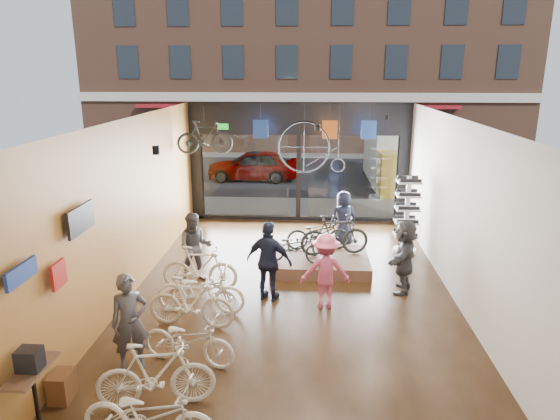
# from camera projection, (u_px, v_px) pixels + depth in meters

# --- Properties ---
(ground_plane) EXTENTS (7.00, 12.00, 0.04)m
(ground_plane) POSITION_uv_depth(u_px,v_px,m) (291.00, 300.00, 10.76)
(ground_plane) COLOR black
(ground_plane) RESTS_ON ground
(ceiling) EXTENTS (7.00, 12.00, 0.04)m
(ceiling) POSITION_uv_depth(u_px,v_px,m) (292.00, 120.00, 9.73)
(ceiling) COLOR black
(ceiling) RESTS_ON ground
(wall_left) EXTENTS (0.04, 12.00, 3.80)m
(wall_left) POSITION_uv_depth(u_px,v_px,m) (124.00, 212.00, 10.45)
(wall_left) COLOR #AB6731
(wall_left) RESTS_ON ground
(wall_right) EXTENTS (0.04, 12.00, 3.80)m
(wall_right) POSITION_uv_depth(u_px,v_px,m) (466.00, 218.00, 10.04)
(wall_right) COLOR beige
(wall_right) RESTS_ON ground
(wall_back) EXTENTS (7.00, 0.04, 3.80)m
(wall_back) POSITION_uv_depth(u_px,v_px,m) (266.00, 402.00, 4.46)
(wall_back) COLOR beige
(wall_back) RESTS_ON ground
(storefront) EXTENTS (7.00, 0.26, 3.80)m
(storefront) POSITION_uv_depth(u_px,v_px,m) (299.00, 163.00, 16.01)
(storefront) COLOR black
(storefront) RESTS_ON ground
(exit_sign) EXTENTS (0.35, 0.06, 0.18)m
(exit_sign) POSITION_uv_depth(u_px,v_px,m) (223.00, 127.00, 15.72)
(exit_sign) COLOR #198C26
(exit_sign) RESTS_ON storefront
(street_road) EXTENTS (30.00, 18.00, 0.02)m
(street_road) POSITION_uv_depth(u_px,v_px,m) (303.00, 168.00, 25.18)
(street_road) COLOR black
(street_road) RESTS_ON ground
(sidewalk_near) EXTENTS (30.00, 2.40, 0.12)m
(sidewalk_near) POSITION_uv_depth(u_px,v_px,m) (299.00, 208.00, 17.66)
(sidewalk_near) COLOR slate
(sidewalk_near) RESTS_ON ground
(sidewalk_far) EXTENTS (30.00, 2.00, 0.12)m
(sidewalk_far) POSITION_uv_depth(u_px,v_px,m) (304.00, 154.00, 29.00)
(sidewalk_far) COLOR slate
(sidewalk_far) RESTS_ON ground
(opposite_building) EXTENTS (26.00, 5.00, 14.00)m
(opposite_building) POSITION_uv_depth(u_px,v_px,m) (306.00, 31.00, 29.53)
(opposite_building) COLOR brown
(opposite_building) RESTS_ON ground
(street_car) EXTENTS (4.01, 1.61, 1.37)m
(street_car) POSITION_uv_depth(u_px,v_px,m) (253.00, 165.00, 22.23)
(street_car) COLOR gray
(street_car) RESTS_ON street_road
(box_truck) EXTENTS (2.17, 6.50, 2.56)m
(box_truck) POSITION_uv_depth(u_px,v_px,m) (398.00, 157.00, 20.75)
(box_truck) COLOR silver
(box_truck) RESTS_ON street_road
(floor_bike_0) EXTENTS (1.88, 0.81, 0.96)m
(floor_bike_0) POSITION_uv_depth(u_px,v_px,m) (150.00, 416.00, 6.41)
(floor_bike_0) COLOR beige
(floor_bike_0) RESTS_ON ground_plane
(floor_bike_1) EXTENTS (1.79, 0.82, 1.04)m
(floor_bike_1) POSITION_uv_depth(u_px,v_px,m) (156.00, 375.00, 7.20)
(floor_bike_1) COLOR beige
(floor_bike_1) RESTS_ON ground_plane
(floor_bike_2) EXTENTS (1.73, 0.93, 0.86)m
(floor_bike_2) POSITION_uv_depth(u_px,v_px,m) (189.00, 340.00, 8.29)
(floor_bike_2) COLOR beige
(floor_bike_2) RESTS_ON ground_plane
(floor_bike_3) EXTENTS (1.73, 0.65, 1.02)m
(floor_bike_3) POSITION_uv_depth(u_px,v_px,m) (191.00, 302.00, 9.48)
(floor_bike_3) COLOR beige
(floor_bike_3) RESTS_ON ground_plane
(floor_bike_4) EXTENTS (1.84, 0.72, 0.95)m
(floor_bike_4) POSITION_uv_depth(u_px,v_px,m) (201.00, 291.00, 10.05)
(floor_bike_4) COLOR beige
(floor_bike_4) RESTS_ON ground_plane
(floor_bike_5) EXTENTS (1.72, 0.53, 1.03)m
(floor_bike_5) POSITION_uv_depth(u_px,v_px,m) (200.00, 268.00, 11.10)
(floor_bike_5) COLOR beige
(floor_bike_5) RESTS_ON ground_plane
(display_platform) EXTENTS (2.40, 1.80, 0.30)m
(display_platform) POSITION_uv_depth(u_px,v_px,m) (320.00, 262.00, 12.45)
(display_platform) COLOR brown
(display_platform) RESTS_ON ground_plane
(display_bike_left) EXTENTS (1.61, 0.76, 0.81)m
(display_bike_left) POSITION_uv_depth(u_px,v_px,m) (295.00, 247.00, 11.88)
(display_bike_left) COLOR black
(display_bike_left) RESTS_ON display_platform
(display_bike_mid) EXTENTS (1.79, 0.85, 1.04)m
(display_bike_mid) POSITION_uv_depth(u_px,v_px,m) (335.00, 235.00, 12.36)
(display_bike_mid) COLOR black
(display_bike_mid) RESTS_ON display_platform
(display_bike_right) EXTENTS (1.67, 0.77, 0.85)m
(display_bike_right) POSITION_uv_depth(u_px,v_px,m) (318.00, 234.00, 12.77)
(display_bike_right) COLOR black
(display_bike_right) RESTS_ON display_platform
(customer_0) EXTENTS (0.72, 0.63, 1.65)m
(customer_0) POSITION_uv_depth(u_px,v_px,m) (130.00, 322.00, 8.08)
(customer_0) COLOR #3F3F44
(customer_0) RESTS_ON ground_plane
(customer_1) EXTENTS (0.90, 0.76, 1.63)m
(customer_1) POSITION_uv_depth(u_px,v_px,m) (195.00, 247.00, 11.52)
(customer_1) COLOR #3F3F44
(customer_1) RESTS_ON ground_plane
(customer_2) EXTENTS (1.10, 0.71, 1.74)m
(customer_2) POSITION_uv_depth(u_px,v_px,m) (269.00, 261.00, 10.52)
(customer_2) COLOR #161C33
(customer_2) RESTS_ON ground_plane
(customer_3) EXTENTS (1.06, 0.65, 1.59)m
(customer_3) POSITION_uv_depth(u_px,v_px,m) (325.00, 271.00, 10.21)
(customer_3) COLOR #CC4C72
(customer_3) RESTS_ON ground_plane
(customer_4) EXTENTS (0.87, 0.70, 1.56)m
(customer_4) POSITION_uv_depth(u_px,v_px,m) (343.00, 219.00, 13.87)
(customer_4) COLOR #161C33
(customer_4) RESTS_ON ground_plane
(customer_5) EXTENTS (0.94, 1.61, 1.66)m
(customer_5) POSITION_uv_depth(u_px,v_px,m) (404.00, 256.00, 10.93)
(customer_5) COLOR #3F3F44
(customer_5) RESTS_ON ground_plane
(sunglasses_rack) EXTENTS (0.68, 0.59, 2.10)m
(sunglasses_rack) POSITION_uv_depth(u_px,v_px,m) (407.00, 215.00, 13.23)
(sunglasses_rack) COLOR white
(sunglasses_rack) RESTS_ON ground_plane
(wall_merch) EXTENTS (0.40, 2.40, 2.60)m
(wall_merch) POSITION_uv_depth(u_px,v_px,m) (50.00, 317.00, 7.24)
(wall_merch) COLOR navy
(wall_merch) RESTS_ON wall_left
(penny_farthing) EXTENTS (1.94, 0.06, 1.56)m
(penny_farthing) POSITION_uv_depth(u_px,v_px,m) (315.00, 149.00, 14.84)
(penny_farthing) COLOR black
(penny_farthing) RESTS_ON ceiling
(hung_bike) EXTENTS (1.63, 0.68, 0.95)m
(hung_bike) POSITION_uv_depth(u_px,v_px,m) (205.00, 137.00, 14.16)
(hung_bike) COLOR black
(hung_bike) RESTS_ON ceiling
(jersey_left) EXTENTS (0.45, 0.03, 0.55)m
(jersey_left) POSITION_uv_depth(u_px,v_px,m) (260.00, 129.00, 15.00)
(jersey_left) COLOR #1E3F99
(jersey_left) RESTS_ON ceiling
(jersey_mid) EXTENTS (0.45, 0.03, 0.55)m
(jersey_mid) POSITION_uv_depth(u_px,v_px,m) (330.00, 130.00, 14.88)
(jersey_mid) COLOR #CC5919
(jersey_mid) RESTS_ON ceiling
(jersey_right) EXTENTS (0.45, 0.03, 0.55)m
(jersey_right) POSITION_uv_depth(u_px,v_px,m) (369.00, 130.00, 14.81)
(jersey_right) COLOR #1E3F99
(jersey_right) RESTS_ON ceiling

